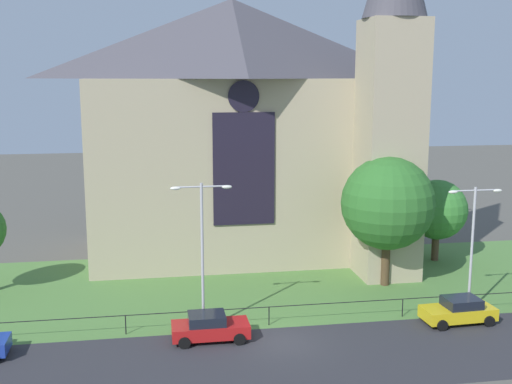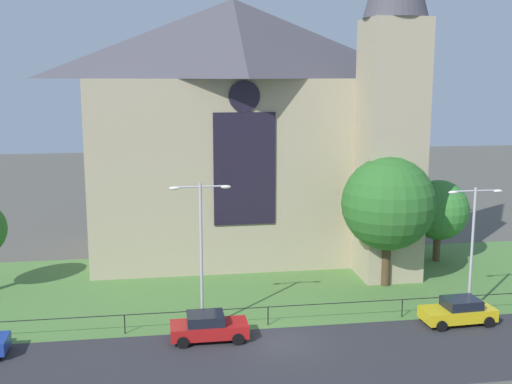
# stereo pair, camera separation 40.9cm
# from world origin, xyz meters

# --- Properties ---
(ground) EXTENTS (160.00, 160.00, 0.00)m
(ground) POSITION_xyz_m (0.00, 10.00, 0.00)
(ground) COLOR #56544C
(road_asphalt) EXTENTS (120.00, 8.00, 0.01)m
(road_asphalt) POSITION_xyz_m (0.00, -2.00, 0.00)
(road_asphalt) COLOR #2D2D33
(road_asphalt) RESTS_ON ground
(grass_verge) EXTENTS (120.00, 20.00, 0.01)m
(grass_verge) POSITION_xyz_m (0.00, 8.00, 0.00)
(grass_verge) COLOR #517F3D
(grass_verge) RESTS_ON ground
(church_building) EXTENTS (23.20, 16.20, 26.00)m
(church_building) POSITION_xyz_m (0.52, 17.78, 10.27)
(church_building) COLOR tan
(church_building) RESTS_ON ground
(iron_railing) EXTENTS (32.55, 0.07, 1.13)m
(iron_railing) POSITION_xyz_m (-0.25, 2.50, 0.98)
(iron_railing) COLOR black
(iron_railing) RESTS_ON ground
(tree_right_far) EXTENTS (4.62, 4.62, 6.34)m
(tree_right_far) POSITION_xyz_m (14.96, 13.39, 4.01)
(tree_right_far) COLOR brown
(tree_right_far) RESTS_ON ground
(tree_right_near) EXTENTS (6.31, 6.31, 8.90)m
(tree_right_near) POSITION_xyz_m (8.96, 8.31, 5.73)
(tree_right_near) COLOR #4C3823
(tree_right_near) RESTS_ON ground
(streetlamp_near) EXTENTS (3.37, 0.26, 8.46)m
(streetlamp_near) POSITION_xyz_m (-4.05, 2.40, 5.36)
(streetlamp_near) COLOR #B2B2B7
(streetlamp_near) RESTS_ON ground
(streetlamp_far) EXTENTS (3.37, 0.26, 7.78)m
(streetlamp_far) POSITION_xyz_m (12.04, 2.40, 4.99)
(streetlamp_far) COLOR #B2B2B7
(streetlamp_far) RESTS_ON ground
(parked_car_red) EXTENTS (4.21, 2.03, 1.51)m
(parked_car_red) POSITION_xyz_m (-3.83, 0.95, 0.74)
(parked_car_red) COLOR #B21919
(parked_car_red) RESTS_ON ground
(parked_car_yellow) EXTENTS (4.28, 2.20, 1.51)m
(parked_car_yellow) POSITION_xyz_m (10.73, 1.06, 0.74)
(parked_car_yellow) COLOR gold
(parked_car_yellow) RESTS_ON ground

